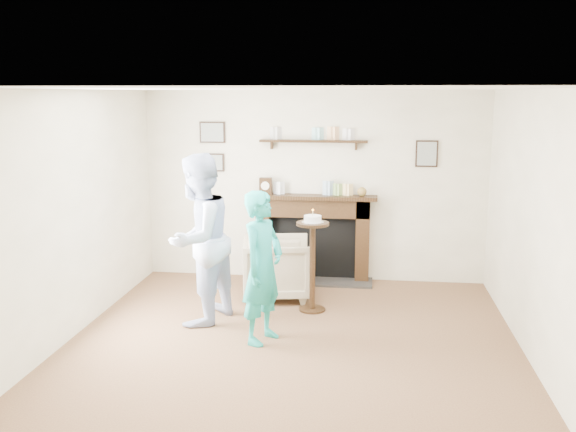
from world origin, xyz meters
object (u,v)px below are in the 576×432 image
object	(u,v)px
armchair	(277,297)
pedestal_table	(312,249)
woman	(263,340)
man	(200,321)

from	to	relation	value
armchair	pedestal_table	size ratio (longest dim) A/B	0.69
armchair	woman	world-z (taller)	woman
man	armchair	bearing A→B (deg)	161.75
armchair	man	bearing A→B (deg)	133.89
pedestal_table	woman	bearing A→B (deg)	-112.71
armchair	pedestal_table	xyz separation A→B (m)	(0.47, -0.44, 0.73)
woman	armchair	bearing A→B (deg)	24.42
armchair	woman	size ratio (longest dim) A/B	0.53
man	pedestal_table	xyz separation A→B (m)	(1.18, 0.52, 0.73)
armchair	man	size ratio (longest dim) A/B	0.44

